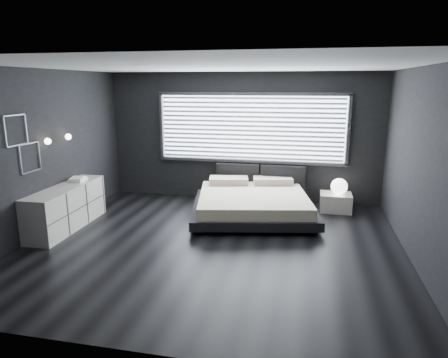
# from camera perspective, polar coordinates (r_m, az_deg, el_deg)

# --- Properties ---
(room) EXTENTS (6.04, 6.00, 2.80)m
(room) POSITION_cam_1_polar(r_m,az_deg,el_deg) (6.17, -1.64, 2.72)
(room) COLOR black
(room) RESTS_ON ground
(window) EXTENTS (4.14, 0.09, 1.52)m
(window) POSITION_cam_1_polar(r_m,az_deg,el_deg) (8.72, 3.84, 7.25)
(window) COLOR white
(window) RESTS_ON ground
(headboard) EXTENTS (1.96, 0.16, 0.52)m
(headboard) POSITION_cam_1_polar(r_m,az_deg,el_deg) (8.81, 5.16, 0.42)
(headboard) COLOR black
(headboard) RESTS_ON ground
(sconce_near) EXTENTS (0.18, 0.11, 0.11)m
(sconce_near) POSITION_cam_1_polar(r_m,az_deg,el_deg) (7.40, -23.89, 4.95)
(sconce_near) COLOR silver
(sconce_near) RESTS_ON ground
(sconce_far) EXTENTS (0.18, 0.11, 0.11)m
(sconce_far) POSITION_cam_1_polar(r_m,az_deg,el_deg) (7.89, -21.37, 5.63)
(sconce_far) COLOR silver
(sconce_far) RESTS_ON ground
(wall_art_upper) EXTENTS (0.01, 0.48, 0.48)m
(wall_art_upper) POSITION_cam_1_polar(r_m,az_deg,el_deg) (6.96, -27.57, 6.18)
(wall_art_upper) COLOR #47474C
(wall_art_upper) RESTS_ON ground
(wall_art_lower) EXTENTS (0.01, 0.48, 0.48)m
(wall_art_lower) POSITION_cam_1_polar(r_m,az_deg,el_deg) (7.21, -25.93, 2.77)
(wall_art_lower) COLOR #47474C
(wall_art_lower) RESTS_ON ground
(bed) EXTENTS (2.70, 2.62, 0.60)m
(bed) POSITION_cam_1_polar(r_m,az_deg,el_deg) (7.88, 4.13, -3.32)
(bed) COLOR black
(bed) RESTS_ON ground
(nightstand) EXTENTS (0.62, 0.52, 0.36)m
(nightstand) POSITION_cam_1_polar(r_m,az_deg,el_deg) (8.51, 15.64, -3.21)
(nightstand) COLOR beige
(nightstand) RESTS_ON ground
(orb_lamp) EXTENTS (0.33, 0.33, 0.33)m
(orb_lamp) POSITION_cam_1_polar(r_m,az_deg,el_deg) (8.39, 16.12, -1.03)
(orb_lamp) COLOR white
(orb_lamp) RESTS_ON nightstand
(dresser) EXTENTS (0.59, 1.93, 0.77)m
(dresser) POSITION_cam_1_polar(r_m,az_deg,el_deg) (7.74, -21.62, -3.77)
(dresser) COLOR beige
(dresser) RESTS_ON ground
(book_stack) EXTENTS (0.31, 0.39, 0.07)m
(book_stack) POSITION_cam_1_polar(r_m,az_deg,el_deg) (7.99, -20.24, -0.03)
(book_stack) COLOR white
(book_stack) RESTS_ON dresser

